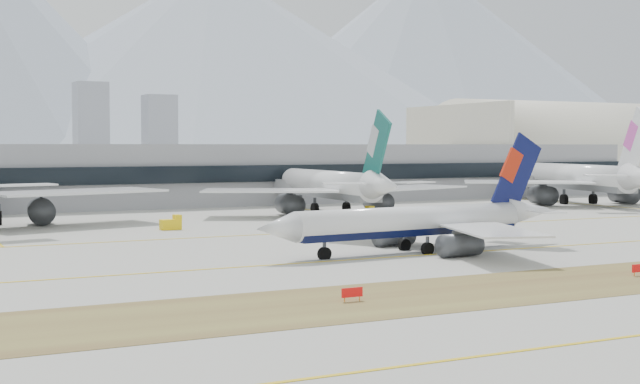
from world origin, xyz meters
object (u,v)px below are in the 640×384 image
taxiing_airliner (421,222)px  widebody_china_air (581,179)px  terminal (141,174)px  hangar (560,187)px  widebody_cathay (333,187)px

taxiing_airliner → widebody_china_air: (90.68, 65.94, 2.24)m
taxiing_airliner → terminal: 116.67m
taxiing_airliner → hangar: size_ratio=0.55×
widebody_china_air → hangar: bearing=-25.3°
widebody_cathay → hangar: hangar is taller
terminal → hangar: hangar is taller
taxiing_airliner → hangar: hangar is taller
widebody_cathay → terminal: size_ratio=0.22×
widebody_china_air → widebody_cathay: bearing=102.5°
widebody_cathay → widebody_china_air: 69.61m
widebody_cathay → hangar: (126.04, 69.69, -5.69)m
widebody_cathay → widebody_china_air: (69.60, -0.92, 0.47)m
taxiing_airliner → widebody_cathay: widebody_cathay is taller
hangar → terminal: bearing=-172.6°
taxiing_airliner → hangar: bearing=-141.9°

